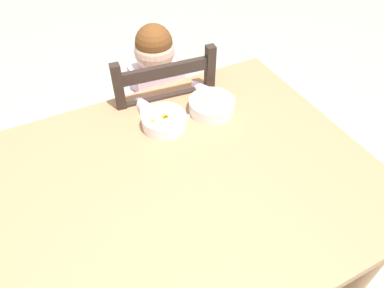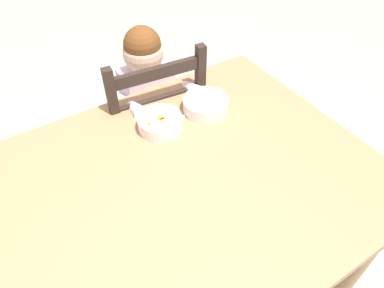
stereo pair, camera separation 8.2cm
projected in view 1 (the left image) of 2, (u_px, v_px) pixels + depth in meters
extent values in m
plane|color=gray|center=(185.00, 277.00, 1.67)|extent=(8.00, 8.00, 0.00)
cube|color=#A3724D|center=(182.00, 181.00, 1.17)|extent=(1.27, 1.01, 0.04)
cylinder|color=#A3724D|center=(366.00, 270.00, 1.33)|extent=(0.07, 0.07, 0.70)
cylinder|color=#A3724D|center=(25.00, 211.00, 1.52)|extent=(0.07, 0.07, 0.70)
cylinder|color=#A3724D|center=(243.00, 132.00, 1.88)|extent=(0.07, 0.07, 0.70)
cube|color=black|center=(158.00, 120.00, 1.78)|extent=(0.46, 0.46, 0.02)
cube|color=black|center=(182.00, 123.00, 2.12)|extent=(0.04, 0.04, 0.45)
cube|color=black|center=(120.00, 139.00, 2.03)|extent=(0.04, 0.04, 0.45)
cube|color=black|center=(206.00, 167.00, 1.87)|extent=(0.04, 0.04, 0.45)
cube|color=black|center=(136.00, 187.00, 1.77)|extent=(0.04, 0.04, 0.45)
cube|color=black|center=(209.00, 95.00, 1.53)|extent=(0.04, 0.04, 0.47)
cube|color=black|center=(123.00, 114.00, 1.44)|extent=(0.04, 0.04, 0.47)
cube|color=black|center=(165.00, 71.00, 1.37)|extent=(0.36, 0.06, 0.05)
cube|color=black|center=(167.00, 100.00, 1.47)|extent=(0.36, 0.06, 0.05)
cube|color=silver|center=(158.00, 96.00, 1.64)|extent=(0.22, 0.14, 0.32)
sphere|color=#D4AA91|center=(154.00, 51.00, 1.48)|extent=(0.17, 0.17, 0.17)
sphere|color=brown|center=(154.00, 43.00, 1.45)|extent=(0.16, 0.16, 0.16)
cylinder|color=#3F4C72|center=(163.00, 173.00, 1.83)|extent=(0.07, 0.07, 0.47)
cylinder|color=#3F4C72|center=(182.00, 166.00, 1.86)|extent=(0.07, 0.07, 0.47)
cylinder|color=silver|center=(138.00, 103.00, 1.48)|extent=(0.06, 0.24, 0.13)
cylinder|color=silver|center=(193.00, 86.00, 1.56)|extent=(0.06, 0.24, 0.13)
cylinder|color=white|center=(212.00, 105.00, 1.38)|extent=(0.18, 0.18, 0.05)
cylinder|color=white|center=(211.00, 110.00, 1.39)|extent=(0.08, 0.08, 0.01)
cylinder|color=#51A12F|center=(212.00, 104.00, 1.37)|extent=(0.15, 0.15, 0.03)
sphere|color=#58A52B|center=(206.00, 100.00, 1.36)|extent=(0.01, 0.01, 0.01)
sphere|color=#5CA131|center=(221.00, 105.00, 1.34)|extent=(0.01, 0.01, 0.01)
sphere|color=#529630|center=(209.00, 100.00, 1.37)|extent=(0.01, 0.01, 0.01)
cylinder|color=white|center=(164.00, 121.00, 1.31)|extent=(0.17, 0.17, 0.05)
cylinder|color=white|center=(164.00, 125.00, 1.33)|extent=(0.07, 0.07, 0.01)
cylinder|color=orange|center=(164.00, 119.00, 1.31)|extent=(0.14, 0.14, 0.03)
cube|color=orange|center=(166.00, 119.00, 1.29)|extent=(0.02, 0.02, 0.01)
cube|color=orange|center=(167.00, 117.00, 1.29)|extent=(0.02, 0.02, 0.01)
cube|color=orange|center=(164.00, 116.00, 1.30)|extent=(0.02, 0.02, 0.01)
cube|color=orange|center=(154.00, 122.00, 1.27)|extent=(0.02, 0.02, 0.01)
cube|color=orange|center=(163.00, 118.00, 1.29)|extent=(0.02, 0.02, 0.01)
cube|color=silver|center=(187.00, 118.00, 1.36)|extent=(0.09, 0.06, 0.00)
ellipsoid|color=silver|center=(177.00, 127.00, 1.32)|extent=(0.05, 0.05, 0.01)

